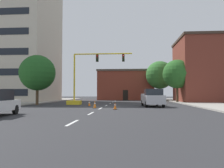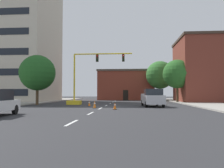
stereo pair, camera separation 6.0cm
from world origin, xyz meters
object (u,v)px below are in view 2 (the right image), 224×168
Objects in this scene: tree_left_near at (37,73)px; pickup_truck_silver at (152,98)px; tree_right_mid at (177,74)px; traffic_cone_roadside_a at (89,103)px; tree_right_far at (160,75)px; traffic_cone_roadside_c at (95,104)px; traffic_signal_gantry at (82,88)px; traffic_cone_roadside_b at (115,106)px.

tree_left_near reaches higher than pickup_truck_silver.
pickup_truck_silver is at bearing -115.25° from tree_right_mid.
pickup_truck_silver reaches higher than traffic_cone_roadside_a.
tree_right_mid is 1.06× the size of tree_left_near.
tree_right_far is 12.75× the size of traffic_cone_roadside_a.
tree_left_near is at bearing 145.81° from traffic_cone_roadside_c.
tree_left_near is 8.43m from traffic_cone_roadside_a.
tree_right_far is 10.57× the size of traffic_cone_roadside_c.
tree_right_far reaches higher than pickup_truck_silver.
traffic_signal_gantry is at bearing 114.94° from traffic_cone_roadside_a.
traffic_cone_roadside_c reaches higher than traffic_cone_roadside_a.
traffic_signal_gantry is 10.32m from traffic_cone_roadside_b.
tree_right_far is 26.16m from traffic_cone_roadside_c.
tree_left_near is at bearing -134.81° from tree_right_far.
traffic_cone_roadside_c is at bearing -34.19° from tree_left_near.
traffic_signal_gantry is 13.66× the size of traffic_cone_roadside_a.
tree_right_mid is 10.86× the size of traffic_cone_roadside_a.
traffic_signal_gantry is at bearing 119.36° from traffic_cone_roadside_b.
traffic_cone_roadside_c is (-6.08, -3.43, -0.60)m from pickup_truck_silver.
traffic_signal_gantry is at bearing -126.37° from tree_right_far.
tree_left_near is at bearing 163.78° from traffic_cone_roadside_a.
tree_left_near reaches higher than traffic_cone_roadside_a.
tree_left_near is at bearing 171.04° from pickup_truck_silver.
traffic_cone_roadside_b reaches higher than traffic_cone_roadside_a.
tree_right_far reaches higher than tree_right_mid.
traffic_cone_roadside_b is (-3.90, -5.25, -0.65)m from pickup_truck_silver.
tree_right_mid is (13.81, 6.88, 2.34)m from traffic_signal_gantry.
traffic_cone_roadside_a is at bearing -65.06° from traffic_signal_gantry.
tree_right_far is at bearing 98.12° from tree_right_mid.
traffic_signal_gantry is at bearing 111.71° from traffic_cone_roadside_c.
traffic_cone_roadside_a is at bearing -16.22° from tree_left_near.
traffic_signal_gantry is 1.33× the size of tree_left_near.
traffic_cone_roadside_b is at bearing -35.43° from tree_left_near.
tree_right_far is 12.03× the size of traffic_cone_roadside_b.
tree_right_mid is at bearing -81.88° from tree_right_far.
traffic_cone_roadside_c is at bearing -68.29° from traffic_signal_gantry.
pickup_truck_silver is 7.01m from traffic_cone_roadside_c.
tree_left_near is at bearing -166.95° from traffic_signal_gantry.
traffic_cone_roadside_a is at bearing 121.94° from traffic_cone_roadside_b.
tree_right_mid reaches higher than traffic_cone_roadside_b.
traffic_cone_roadside_b is 2.84m from traffic_cone_roadside_c.
tree_right_mid is 16.53m from traffic_cone_roadside_a.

